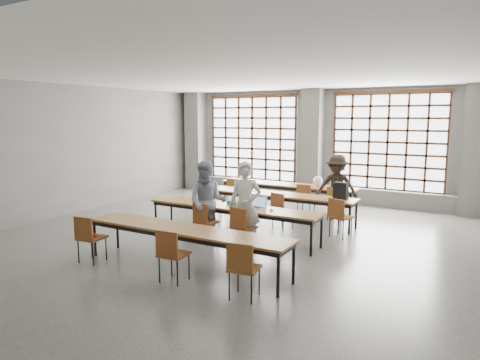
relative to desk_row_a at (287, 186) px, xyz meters
name	(u,v)px	position (x,y,z in m)	size (l,w,h in m)	color
floor	(225,240)	(0.11, -3.56, -0.66)	(11.00, 11.00, 0.00)	#474744
ceiling	(225,74)	(0.11, -3.56, 2.84)	(11.00, 11.00, 0.00)	silver
wall_back	(315,145)	(0.11, 1.94, 1.09)	(10.00, 10.00, 0.00)	#5B5B59
wall_left	(67,150)	(-4.89, -3.56, 1.09)	(11.00, 11.00, 0.00)	#5B5B59
column_left	(196,141)	(-4.39, 1.66, 1.09)	(0.60, 0.55, 3.50)	#535351
column_mid	(312,145)	(0.11, 1.66, 1.09)	(0.60, 0.55, 3.50)	#535351
column_right	(474,151)	(4.61, 1.66, 1.09)	(0.60, 0.55, 3.50)	#535351
window_left	(252,138)	(-2.14, 1.86, 1.24)	(3.32, 0.12, 3.00)	white
window_right	(388,142)	(2.36, 1.86, 1.24)	(3.32, 0.12, 3.00)	white
sill_ledge	(312,192)	(0.11, 1.74, -0.41)	(9.80, 0.35, 0.50)	#535351
desk_row_a	(287,186)	(0.00, 0.00, 0.00)	(4.00, 0.70, 0.73)	brown
desk_row_b	(277,196)	(0.40, -1.52, 0.00)	(4.00, 0.70, 0.73)	brown
desk_row_c	(232,209)	(0.18, -3.38, 0.00)	(4.00, 0.70, 0.73)	brown
desk_row_d	(185,232)	(0.43, -5.41, 0.00)	(4.00, 0.70, 0.73)	brown
chair_back_left	(234,190)	(-1.39, -0.63, -0.13)	(0.48, 0.49, 0.88)	brown
chair_back_mid	(305,197)	(0.80, -0.63, -0.13)	(0.43, 0.43, 0.88)	brown
chair_back_right	(335,200)	(1.61, -0.63, -0.13)	(0.49, 0.49, 0.88)	brown
chair_mid_left	(211,199)	(-1.20, -2.15, -0.13)	(0.43, 0.43, 0.88)	brown
chair_mid_centre	(281,207)	(0.78, -2.15, -0.13)	(0.53, 0.53, 0.88)	brown
chair_mid_right	(339,214)	(2.18, -2.15, -0.13)	(0.52, 0.52, 0.88)	brown
chair_front_left	(204,219)	(-0.13, -4.01, -0.13)	(0.47, 0.47, 0.88)	brown
chair_front_right	(242,224)	(0.78, -4.01, -0.13)	(0.46, 0.46, 0.88)	brown
chair_near_left	(88,234)	(-1.26, -6.04, -0.13)	(0.47, 0.47, 0.88)	brown
chair_near_mid	(171,251)	(0.64, -6.04, -0.13)	(0.45, 0.46, 0.88)	maroon
chair_near_right	(243,265)	(1.94, -6.04, -0.13)	(0.48, 0.48, 0.88)	brown
student_male	(245,206)	(0.78, -3.88, 0.22)	(0.64, 0.42, 1.77)	silver
student_female	(208,202)	(-0.12, -3.88, 0.20)	(0.84, 0.66, 1.74)	#19254D
student_back	(337,187)	(1.60, -0.50, 0.18)	(1.09, 0.63, 1.69)	black
laptop_front	(257,205)	(0.74, -3.27, 0.13)	(0.39, 0.34, 0.26)	#B3B3B8
laptop_back	(335,185)	(1.36, 0.11, 0.13)	(0.41, 0.37, 0.26)	#BABABF
mouse	(271,210)	(1.13, -3.40, 0.08)	(0.10, 0.06, 0.04)	white
green_box	(232,203)	(0.13, -3.30, 0.11)	(0.25, 0.09, 0.09)	#297F32
phone	(237,207)	(0.36, -3.48, 0.07)	(0.13, 0.06, 0.01)	black
paper_sheet_a	(257,191)	(-0.20, -1.47, 0.07)	(0.30, 0.21, 0.00)	white
paper_sheet_c	(281,194)	(0.50, -1.52, 0.07)	(0.30, 0.21, 0.00)	silver
backpack	(341,191)	(2.00, -1.47, 0.27)	(0.32, 0.20, 0.40)	black
plastic_bag	(318,181)	(0.90, 0.05, 0.21)	(0.26, 0.21, 0.29)	white
red_pouch	(92,235)	(-1.27, -5.96, -0.16)	(0.20, 0.08, 0.06)	#B12415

